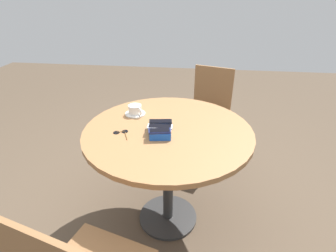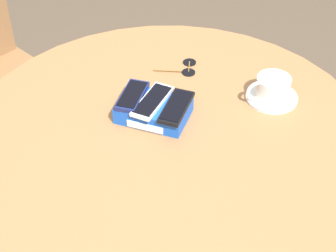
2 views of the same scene
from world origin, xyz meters
TOP-DOWN VIEW (x-y plane):
  - ground_plane at (0.00, 0.00)m, footprint 8.00×8.00m
  - round_table at (0.00, 0.00)m, footprint 1.02×1.02m
  - phone_box at (-0.06, 0.04)m, footprint 0.18×0.14m
  - phone_navy at (-0.12, 0.03)m, footprint 0.08×0.13m
  - phone_white at (-0.06, 0.04)m, footprint 0.06×0.14m
  - phone_black at (-0.00, 0.04)m, footprint 0.07×0.14m
  - saucer at (0.18, 0.24)m, footprint 0.14×0.14m
  - coffee_cup at (0.18, 0.24)m, footprint 0.10×0.10m
  - sunglasses at (-0.08, 0.27)m, footprint 0.11×0.10m
  - chair_near_window at (0.86, -0.27)m, footprint 0.48×0.48m

SIDE VIEW (x-z plane):
  - ground_plane at x=0.00m, z-range 0.00..0.00m
  - chair_near_window at x=0.86m, z-range 0.03..0.89m
  - round_table at x=0.00m, z-range 0.26..1.00m
  - sunglasses at x=-0.08m, z-range 0.74..0.74m
  - saucer at x=0.18m, z-range 0.74..0.75m
  - phone_box at x=-0.06m, z-range 0.74..0.78m
  - coffee_cup at x=0.18m, z-range 0.75..0.80m
  - phone_white at x=-0.06m, z-range 0.78..0.79m
  - phone_black at x=0.00m, z-range 0.78..0.79m
  - phone_navy at x=-0.12m, z-range 0.78..0.79m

